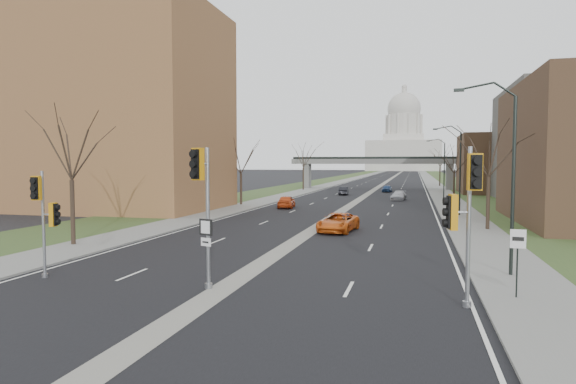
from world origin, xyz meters
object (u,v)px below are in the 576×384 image
at_px(car_left_far, 344,191).
at_px(car_right_mid, 399,196).
at_px(car_right_far, 387,189).
at_px(car_left_near, 286,201).
at_px(signal_pole_left, 45,209).
at_px(speed_limit_sign, 518,251).
at_px(car_right_near, 338,222).
at_px(signal_pole_right, 465,203).
at_px(signal_pole_median, 202,191).

distance_m(car_left_far, car_right_mid, 12.87).
bearing_deg(car_right_far, car_right_mid, -78.31).
height_order(car_left_near, car_right_far, car_left_near).
relative_size(signal_pole_left, car_right_mid, 1.10).
bearing_deg(speed_limit_sign, car_right_near, 122.86).
bearing_deg(car_left_far, car_left_near, 78.45).
xyz_separation_m(signal_pole_left, speed_limit_sign, (19.60, 1.66, -1.26)).
xyz_separation_m(car_left_far, car_right_mid, (9.01, -9.19, -0.03)).
bearing_deg(car_right_far, signal_pole_right, -81.04).
relative_size(signal_pole_median, car_left_near, 1.34).
distance_m(signal_pole_right, car_right_mid, 51.02).
distance_m(speed_limit_sign, car_right_near, 18.88).
bearing_deg(signal_pole_left, car_left_near, 76.66).
relative_size(car_left_far, car_right_mid, 0.92).
distance_m(signal_pole_median, car_right_near, 18.56).
xyz_separation_m(signal_pole_right, car_right_mid, (-3.80, 50.78, -3.13)).
bearing_deg(speed_limit_sign, car_right_far, 100.44).
height_order(signal_pole_left, car_left_far, signal_pole_left).
bearing_deg(car_right_far, signal_pole_left, -95.42).
height_order(car_right_mid, car_right_far, car_right_far).
relative_size(car_left_near, car_right_near, 0.86).
distance_m(signal_pole_left, car_right_far, 70.38).
height_order(car_left_far, car_right_far, car_left_far).
relative_size(signal_pole_median, car_right_near, 1.15).
relative_size(signal_pole_median, car_right_far, 1.54).
height_order(signal_pole_right, car_left_far, signal_pole_right).
bearing_deg(car_right_far, car_left_near, -102.07).
distance_m(signal_pole_right, car_right_far, 69.81).
distance_m(car_left_near, car_right_near, 19.65).
height_order(car_left_near, car_right_mid, car_left_near).
xyz_separation_m(speed_limit_sign, car_right_far, (-8.49, 67.80, -1.25)).
relative_size(signal_pole_median, speed_limit_sign, 2.25).
height_order(signal_pole_left, car_right_far, signal_pole_left).
distance_m(signal_pole_left, car_left_near, 35.77).
xyz_separation_m(car_right_mid, car_right_far, (-2.63, 18.66, 0.01)).
bearing_deg(signal_pole_median, car_right_near, 98.90).
height_order(signal_pole_median, signal_pole_right, signal_pole_median).
relative_size(car_right_near, car_right_mid, 1.16).
bearing_deg(signal_pole_right, car_left_near, 103.08).
xyz_separation_m(signal_pole_median, car_right_mid, (6.15, 50.81, -3.40)).
bearing_deg(signal_pole_median, car_left_near, 117.01).
distance_m(signal_pole_left, signal_pole_median, 7.64).
relative_size(signal_pole_right, speed_limit_sign, 2.23).
height_order(speed_limit_sign, car_left_near, speed_limit_sign).
bearing_deg(signal_pole_right, car_right_mid, 83.23).
bearing_deg(signal_pole_right, speed_limit_sign, 27.61).
xyz_separation_m(signal_pole_median, signal_pole_right, (9.95, 0.02, -0.27)).
xyz_separation_m(car_left_far, car_right_far, (6.38, 9.46, -0.02)).
relative_size(speed_limit_sign, car_right_far, 0.69).
bearing_deg(car_right_mid, signal_pole_left, -98.95).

